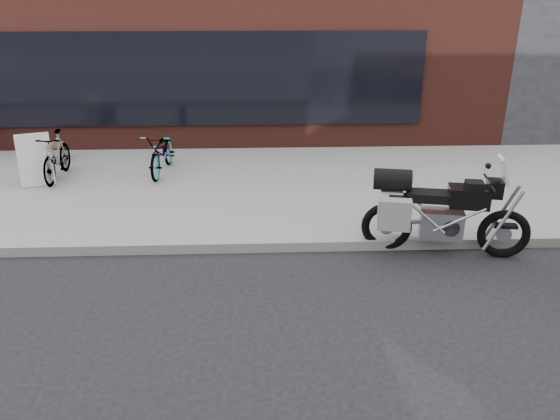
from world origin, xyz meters
TOP-DOWN VIEW (x-y plane):
  - near_sidewalk at (0.00, 7.00)m, footprint 44.00×6.00m
  - storefront at (-2.00, 13.98)m, footprint 14.00×10.07m
  - motorcycle at (1.84, 3.91)m, footprint 2.31×0.84m
  - bicycle_front at (-2.50, 7.30)m, footprint 0.68×1.62m
  - bicycle_rear at (-4.43, 7.01)m, footprint 0.44×1.50m
  - sandwich_sign at (-4.75, 6.81)m, footprint 0.73×0.71m
  - cafe_table at (-5.00, 8.16)m, footprint 0.65×0.65m

SIDE VIEW (x-z plane):
  - near_sidewalk at x=0.00m, z-range 0.00..0.15m
  - cafe_table at x=-5.00m, z-range 0.31..0.68m
  - bicycle_front at x=-2.50m, z-range 0.15..0.98m
  - bicycle_rear at x=-4.43m, z-range 0.15..1.05m
  - sandwich_sign at x=-4.75m, z-range 0.15..1.09m
  - motorcycle at x=1.84m, z-range -0.10..1.38m
  - storefront at x=-2.00m, z-range 0.00..4.50m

